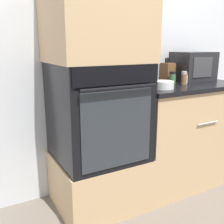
% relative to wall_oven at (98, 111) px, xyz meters
% --- Properties ---
extents(ground_plane, '(12.00, 12.00, 0.00)m').
position_rel_wall_oven_xyz_m(ground_plane, '(0.33, -0.30, -0.77)').
color(ground_plane, '#6B6056').
extents(wall_back, '(8.00, 0.05, 2.50)m').
position_rel_wall_oven_xyz_m(wall_back, '(0.33, 0.33, 0.48)').
color(wall_back, silver).
rests_on(wall_back, ground_plane).
extents(oven_cabinet_base, '(0.66, 0.60, 0.41)m').
position_rel_wall_oven_xyz_m(oven_cabinet_base, '(-0.00, 0.00, -0.57)').
color(oven_cabinet_base, tan).
rests_on(oven_cabinet_base, ground_plane).
extents(wall_oven, '(0.63, 0.64, 0.72)m').
position_rel_wall_oven_xyz_m(wall_oven, '(0.00, 0.00, 0.00)').
color(wall_oven, black).
rests_on(wall_oven, oven_cabinet_base).
extents(oven_cabinet_upper, '(0.66, 0.60, 0.65)m').
position_rel_wall_oven_xyz_m(oven_cabinet_upper, '(-0.00, 0.00, 0.68)').
color(oven_cabinet_upper, tan).
rests_on(oven_cabinet_upper, wall_oven).
extents(counter_unit, '(1.03, 0.63, 0.92)m').
position_rel_wall_oven_xyz_m(counter_unit, '(0.84, 0.00, -0.31)').
color(counter_unit, tan).
rests_on(counter_unit, ground_plane).
extents(microwave, '(0.38, 0.28, 0.27)m').
position_rel_wall_oven_xyz_m(microwave, '(1.08, 0.13, 0.29)').
color(microwave, '#232326').
rests_on(microwave, counter_unit).
extents(knife_block, '(0.09, 0.12, 0.22)m').
position_rel_wall_oven_xyz_m(knife_block, '(0.78, 0.16, 0.24)').
color(knife_block, brown).
rests_on(knife_block, counter_unit).
extents(bowl, '(0.16, 0.16, 0.06)m').
position_rel_wall_oven_xyz_m(bowl, '(0.49, -0.15, 0.18)').
color(bowl, white).
rests_on(bowl, counter_unit).
extents(condiment_jar_near, '(0.06, 0.06, 0.11)m').
position_rel_wall_oven_xyz_m(condiment_jar_near, '(0.75, 0.04, 0.20)').
color(condiment_jar_near, '#427047').
rests_on(condiment_jar_near, counter_unit).
extents(condiment_jar_mid, '(0.05, 0.05, 0.11)m').
position_rel_wall_oven_xyz_m(condiment_jar_mid, '(0.79, -0.05, 0.21)').
color(condiment_jar_mid, brown).
rests_on(condiment_jar_mid, counter_unit).
extents(condiment_jar_far, '(0.05, 0.05, 0.09)m').
position_rel_wall_oven_xyz_m(condiment_jar_far, '(0.85, 0.00, 0.20)').
color(condiment_jar_far, silver).
rests_on(condiment_jar_far, counter_unit).
extents(condiment_jar_back, '(0.04, 0.04, 0.07)m').
position_rel_wall_oven_xyz_m(condiment_jar_back, '(0.41, -0.05, 0.18)').
color(condiment_jar_back, '#427047').
rests_on(condiment_jar_back, counter_unit).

